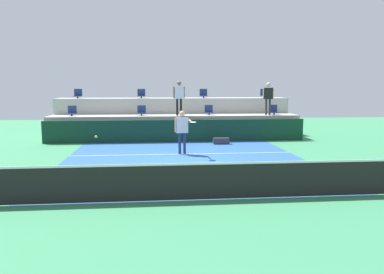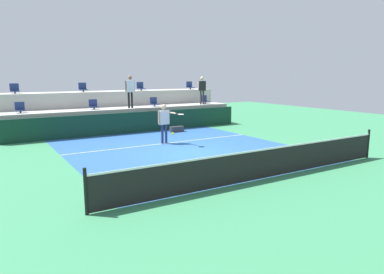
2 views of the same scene
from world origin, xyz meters
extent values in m
plane|color=#388456|center=(0.00, 0.00, 0.00)|extent=(40.00, 40.00, 0.00)
cube|color=#285693|center=(0.00, 1.00, 0.00)|extent=(9.00, 10.00, 0.01)
cube|color=white|center=(0.00, 2.40, 0.01)|extent=(9.00, 0.06, 0.00)
cube|color=black|center=(0.00, -4.00, 0.46)|extent=(10.40, 0.01, 0.87)
cube|color=white|center=(0.00, -4.00, 0.89)|extent=(10.40, 0.02, 0.05)
cube|color=#0F3323|center=(0.00, 6.00, 0.55)|extent=(13.00, 0.16, 1.10)
cube|color=#ADAAA3|center=(0.00, 7.30, 0.62)|extent=(13.00, 1.80, 1.25)
cube|color=#ADAAA3|center=(0.00, 9.10, 1.05)|extent=(13.00, 1.80, 2.10)
cylinder|color=#2D2D33|center=(-5.31, 7.15, 1.30)|extent=(0.08, 0.08, 0.10)
cube|color=navy|center=(-5.31, 7.15, 1.37)|extent=(0.44, 0.40, 0.04)
cube|color=navy|center=(-5.31, 7.33, 1.58)|extent=(0.44, 0.04, 0.38)
cylinder|color=#2D2D33|center=(-1.76, 7.15, 1.30)|extent=(0.08, 0.08, 0.10)
cube|color=navy|center=(-1.76, 7.15, 1.37)|extent=(0.44, 0.40, 0.04)
cube|color=navy|center=(-1.76, 7.33, 1.58)|extent=(0.44, 0.04, 0.38)
cylinder|color=#2D2D33|center=(1.80, 7.15, 1.30)|extent=(0.08, 0.08, 0.10)
cube|color=navy|center=(1.80, 7.15, 1.37)|extent=(0.44, 0.40, 0.04)
cube|color=navy|center=(1.80, 7.33, 1.58)|extent=(0.44, 0.04, 0.38)
cylinder|color=#2D2D33|center=(5.34, 7.15, 1.30)|extent=(0.08, 0.08, 0.10)
cube|color=navy|center=(5.34, 7.15, 1.37)|extent=(0.44, 0.40, 0.04)
cube|color=navy|center=(5.34, 7.33, 1.58)|extent=(0.44, 0.04, 0.38)
cylinder|color=#2D2D33|center=(-5.32, 8.95, 2.15)|extent=(0.08, 0.08, 0.10)
cube|color=navy|center=(-5.32, 8.95, 2.22)|extent=(0.44, 0.40, 0.04)
cube|color=navy|center=(-5.32, 9.13, 2.43)|extent=(0.44, 0.04, 0.38)
cylinder|color=#2D2D33|center=(-1.81, 8.95, 2.15)|extent=(0.08, 0.08, 0.10)
cube|color=navy|center=(-1.81, 8.95, 2.22)|extent=(0.44, 0.40, 0.04)
cube|color=navy|center=(-1.81, 9.13, 2.43)|extent=(0.44, 0.04, 0.38)
cylinder|color=#2D2D33|center=(1.74, 8.95, 2.15)|extent=(0.08, 0.08, 0.10)
cube|color=navy|center=(1.74, 8.95, 2.22)|extent=(0.44, 0.40, 0.04)
cube|color=navy|center=(1.74, 9.13, 2.43)|extent=(0.44, 0.04, 0.38)
cylinder|color=#2D2D33|center=(5.34, 8.95, 2.15)|extent=(0.08, 0.08, 0.10)
cube|color=navy|center=(5.34, 8.95, 2.22)|extent=(0.44, 0.40, 0.04)
cube|color=navy|center=(5.34, 9.13, 2.43)|extent=(0.44, 0.04, 0.38)
cylinder|color=navy|center=(-0.09, 2.44, 0.44)|extent=(0.12, 0.12, 0.87)
cylinder|color=navy|center=(0.11, 2.45, 0.44)|extent=(0.12, 0.12, 0.87)
cube|color=#B2B2B7|center=(0.01, 2.44, 1.18)|extent=(0.49, 0.22, 0.62)
sphere|color=tan|center=(0.01, 2.44, 1.66)|extent=(0.26, 0.26, 0.24)
cylinder|color=tan|center=(-0.26, 2.42, 1.20)|extent=(0.08, 0.08, 0.58)
cylinder|color=tan|center=(0.30, 2.19, 1.39)|extent=(0.12, 0.56, 0.07)
cylinder|color=black|center=(0.33, 1.82, 1.39)|extent=(0.06, 0.26, 0.04)
ellipsoid|color=silver|center=(0.36, 1.54, 1.39)|extent=(0.29, 0.34, 0.03)
cylinder|color=black|center=(0.08, 6.83, 1.69)|extent=(0.13, 0.13, 0.87)
cylinder|color=black|center=(0.28, 6.87, 1.69)|extent=(0.13, 0.13, 0.87)
cube|color=white|center=(0.18, 6.85, 2.43)|extent=(0.50, 0.26, 0.62)
sphere|color=#846047|center=(0.18, 6.85, 2.91)|extent=(0.28, 0.28, 0.24)
cylinder|color=#846047|center=(-0.09, 6.80, 2.45)|extent=(0.08, 0.08, 0.58)
cylinder|color=#846047|center=(0.45, 6.90, 2.45)|extent=(0.08, 0.08, 0.58)
cylinder|color=#2D2D33|center=(4.81, 6.85, 1.67)|extent=(0.11, 0.11, 0.84)
cylinder|color=#2D2D33|center=(5.00, 6.85, 1.67)|extent=(0.11, 0.11, 0.84)
cube|color=black|center=(4.90, 6.85, 2.39)|extent=(0.46, 0.19, 0.60)
sphere|color=beige|center=(4.90, 6.85, 2.85)|extent=(0.23, 0.23, 0.23)
cylinder|color=beige|center=(4.64, 6.84, 2.41)|extent=(0.07, 0.07, 0.56)
cylinder|color=beige|center=(5.17, 6.86, 2.41)|extent=(0.07, 0.07, 0.56)
sphere|color=#CCE033|center=(-2.58, -3.20, 1.48)|extent=(0.07, 0.07, 0.07)
cube|color=#333338|center=(2.07, 5.01, 0.15)|extent=(0.76, 0.28, 0.30)
camera|label=1|loc=(-1.14, -12.88, 2.71)|focal=35.70mm
camera|label=2|loc=(-7.05, -11.47, 3.05)|focal=32.81mm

